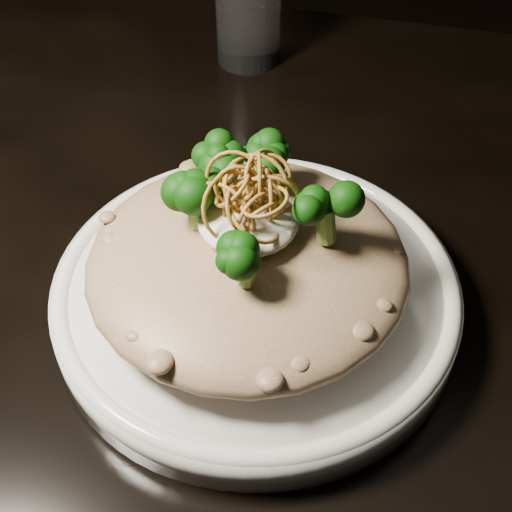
{
  "coord_description": "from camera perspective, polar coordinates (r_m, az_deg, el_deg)",
  "views": [
    {
      "loc": [
        0.18,
        -0.4,
        1.15
      ],
      "look_at": [
        0.1,
        -0.07,
        0.81
      ],
      "focal_mm": 50.0,
      "sensor_mm": 36.0,
      "label": 1
    }
  ],
  "objects": [
    {
      "name": "cheese",
      "position": [
        0.46,
        -0.62,
        2.82
      ],
      "size": [
        0.07,
        0.07,
        0.02
      ],
      "primitive_type": "ellipsoid",
      "color": "white",
      "rests_on": "risotto"
    },
    {
      "name": "table",
      "position": [
        0.65,
        -6.98,
        -2.92
      ],
      "size": [
        1.1,
        0.8,
        0.75
      ],
      "color": "black",
      "rests_on": "ground"
    },
    {
      "name": "drinking_glass",
      "position": [
        0.77,
        -0.63,
        19.26
      ],
      "size": [
        0.08,
        0.08,
        0.12
      ],
      "primitive_type": "cylinder",
      "rotation": [
        0.0,
        0.0,
        0.23
      ],
      "color": "white",
      "rests_on": "table"
    },
    {
      "name": "risotto",
      "position": [
        0.48,
        -0.67,
        -0.47
      ],
      "size": [
        0.22,
        0.22,
        0.05
      ],
      "primitive_type": "ellipsoid",
      "color": "brown",
      "rests_on": "plate"
    },
    {
      "name": "broccoli",
      "position": [
        0.45,
        -0.03,
        4.81
      ],
      "size": [
        0.14,
        0.14,
        0.05
      ],
      "primitive_type": null,
      "color": "black",
      "rests_on": "risotto"
    },
    {
      "name": "shallots",
      "position": [
        0.44,
        -0.58,
        5.22
      ],
      "size": [
        0.05,
        0.05,
        0.03
      ],
      "primitive_type": null,
      "color": "brown",
      "rests_on": "cheese"
    },
    {
      "name": "plate",
      "position": [
        0.51,
        -0.0,
        -3.18
      ],
      "size": [
        0.29,
        0.29,
        0.03
      ],
      "primitive_type": "cylinder",
      "color": "white",
      "rests_on": "table"
    }
  ]
}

